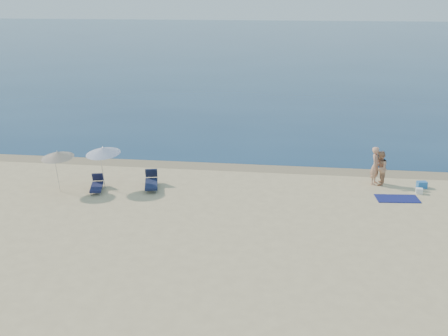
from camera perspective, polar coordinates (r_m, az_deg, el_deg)
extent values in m
cube|color=#0C284B|center=(110.87, 7.88, 12.55)|extent=(240.00, 160.00, 0.01)
cube|color=#847254|center=(31.33, 6.75, -0.12)|extent=(240.00, 1.60, 0.00)
imported|color=tan|center=(29.51, 15.15, 0.23)|extent=(0.72, 0.84, 1.96)
imported|color=tan|center=(29.48, 15.56, -0.01)|extent=(0.86, 1.00, 1.76)
cube|color=#101451|center=(27.97, 17.19, -2.99)|extent=(2.08, 1.29, 0.03)
cube|color=white|center=(29.00, 19.22, -2.22)|extent=(0.34, 0.29, 0.27)
cube|color=blue|center=(29.86, 19.46, -1.61)|extent=(0.52, 0.42, 0.33)
cylinder|color=silver|center=(28.34, -12.23, -0.32)|extent=(0.13, 0.27, 1.99)
cone|color=white|center=(28.27, -12.20, 1.73)|extent=(2.24, 2.25, 0.51)
sphere|color=silver|center=(28.22, -12.23, 2.07)|extent=(0.06, 0.06, 0.06)
cylinder|color=silver|center=(28.53, -16.58, -0.63)|extent=(0.11, 0.24, 1.91)
cone|color=beige|center=(28.44, -16.58, 1.31)|extent=(2.01, 2.02, 0.47)
sphere|color=silver|center=(28.39, -16.61, 1.63)|extent=(0.06, 0.06, 0.06)
cube|color=#161A3E|center=(28.38, -12.82, -1.90)|extent=(0.90, 1.58, 0.10)
cube|color=#161A3E|center=(28.99, -12.71, -0.89)|extent=(0.62, 0.49, 0.48)
cylinder|color=#A5A5AD|center=(28.39, -12.37, -2.09)|extent=(0.03, 0.03, 0.22)
cube|color=#151C39|center=(28.23, -7.40, -1.64)|extent=(1.01, 1.77, 0.11)
cube|color=#151C39|center=(28.93, -7.40, -0.51)|extent=(0.70, 0.55, 0.54)
cylinder|color=#A5A5AD|center=(28.27, -6.89, -1.85)|extent=(0.03, 0.03, 0.25)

